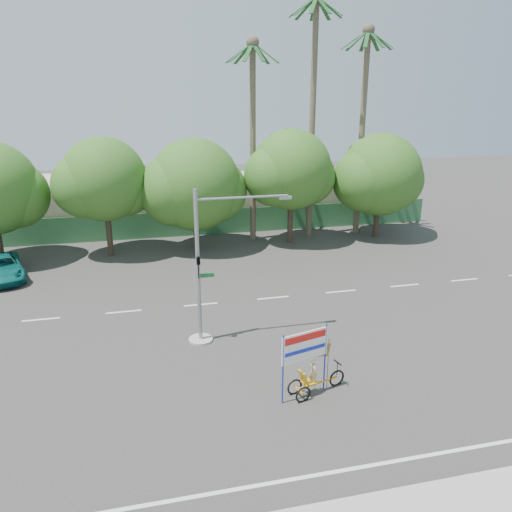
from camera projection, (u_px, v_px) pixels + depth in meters
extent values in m
plane|color=#33302D|center=(277.00, 380.00, 19.67)|extent=(120.00, 120.00, 0.00)
cube|color=#336B3D|center=(204.00, 222.00, 39.21)|extent=(38.00, 0.08, 2.00)
cube|color=#B7AC91|center=(75.00, 204.00, 40.88)|extent=(12.00, 8.00, 4.00)
cube|color=#B7AC91|center=(286.00, 197.00, 44.85)|extent=(14.00, 8.00, 3.60)
sphere|color=#2A5218|center=(15.00, 195.00, 32.44)|extent=(4.32, 4.32, 4.32)
cylinder|color=#473828|center=(109.00, 229.00, 34.19)|extent=(0.40, 0.40, 3.74)
sphere|color=#2A5218|center=(104.00, 179.00, 33.11)|extent=(5.60, 5.60, 5.60)
sphere|color=#2A5218|center=(124.00, 186.00, 33.85)|extent=(4.03, 4.03, 4.03)
sphere|color=#2A5218|center=(84.00, 186.00, 32.72)|extent=(4.26, 4.26, 4.26)
cylinder|color=#473828|center=(196.00, 226.00, 35.56)|extent=(0.40, 0.40, 3.30)
sphere|color=#2A5218|center=(195.00, 185.00, 34.61)|extent=(6.40, 6.40, 6.40)
sphere|color=#2A5218|center=(215.00, 191.00, 35.37)|extent=(4.61, 4.61, 4.61)
sphere|color=#2A5218|center=(174.00, 191.00, 34.16)|extent=(4.86, 4.86, 4.86)
cylinder|color=#473828|center=(290.00, 217.00, 36.99)|extent=(0.40, 0.40, 3.87)
sphere|color=#2A5218|center=(291.00, 170.00, 35.88)|extent=(5.80, 5.80, 5.80)
sphere|color=#2A5218|center=(307.00, 177.00, 36.63)|extent=(4.18, 4.18, 4.18)
sphere|color=#2A5218|center=(275.00, 176.00, 35.47)|extent=(4.41, 4.41, 4.41)
cylinder|color=#473828|center=(377.00, 215.00, 38.58)|extent=(0.40, 0.40, 3.43)
sphere|color=#2A5218|center=(380.00, 175.00, 37.59)|extent=(6.20, 6.20, 6.20)
sphere|color=#2A5218|center=(394.00, 180.00, 38.34)|extent=(4.46, 4.46, 4.46)
sphere|color=#2A5218|center=(364.00, 180.00, 37.16)|extent=(4.71, 4.71, 4.71)
cylinder|color=#70604C|center=(312.00, 124.00, 36.73)|extent=(0.44, 0.44, 17.00)
cube|color=#1C4C21|center=(329.00, 7.00, 34.46)|extent=(1.91, 0.28, 1.36)
cube|color=#1C4C21|center=(323.00, 8.00, 34.98)|extent=(1.65, 1.44, 1.36)
cube|color=#1C4C21|center=(314.00, 9.00, 35.15)|extent=(0.61, 1.93, 1.36)
cube|color=#1C4C21|center=(306.00, 8.00, 34.91)|extent=(1.20, 1.80, 1.36)
cube|color=#1C4C21|center=(303.00, 7.00, 34.37)|extent=(1.89, 0.92, 1.36)
cube|color=#1C4C21|center=(306.00, 5.00, 33.77)|extent=(1.89, 0.92, 1.36)
cube|color=#1C4C21|center=(314.00, 5.00, 33.40)|extent=(1.20, 1.80, 1.36)
cube|color=#1C4C21|center=(323.00, 5.00, 33.44)|extent=(0.61, 1.93, 1.36)
cube|color=#1C4C21|center=(329.00, 6.00, 33.86)|extent=(1.65, 1.44, 1.36)
cylinder|color=#70604C|center=(362.00, 137.00, 37.92)|extent=(0.44, 0.44, 15.00)
sphere|color=#70604C|center=(369.00, 30.00, 35.55)|extent=(0.90, 0.90, 0.90)
cube|color=#1C4C21|center=(380.00, 40.00, 35.96)|extent=(1.91, 0.28, 1.36)
cube|color=#1C4C21|center=(373.00, 41.00, 36.48)|extent=(1.65, 1.44, 1.36)
cube|color=#1C4C21|center=(364.00, 41.00, 36.65)|extent=(0.61, 1.93, 1.36)
cube|color=#1C4C21|center=(357.00, 40.00, 36.41)|extent=(1.20, 1.80, 1.36)
cube|color=#1C4C21|center=(355.00, 40.00, 35.87)|extent=(1.89, 0.92, 1.36)
cube|color=#1C4C21|center=(358.00, 39.00, 35.27)|extent=(1.89, 0.92, 1.36)
cube|color=#1C4C21|center=(367.00, 38.00, 34.90)|extent=(1.20, 1.80, 1.36)
cube|color=#1C4C21|center=(376.00, 38.00, 34.94)|extent=(0.61, 1.93, 1.36)
cube|color=#1C4C21|center=(381.00, 39.00, 35.36)|extent=(1.65, 1.44, 1.36)
cylinder|color=#70604C|center=(253.00, 146.00, 36.23)|extent=(0.44, 0.44, 14.00)
sphere|color=#70604C|center=(253.00, 42.00, 34.02)|extent=(0.90, 0.90, 0.90)
cube|color=#1C4C21|center=(266.00, 53.00, 34.43)|extent=(1.91, 0.28, 1.36)
cube|color=#1C4C21|center=(261.00, 53.00, 34.95)|extent=(1.65, 1.44, 1.36)
cube|color=#1C4C21|center=(252.00, 54.00, 35.12)|extent=(0.61, 1.93, 1.36)
cube|color=#1C4C21|center=(243.00, 53.00, 34.88)|extent=(1.20, 1.80, 1.36)
cube|color=#1C4C21|center=(239.00, 53.00, 34.34)|extent=(1.89, 0.92, 1.36)
cube|color=#1C4C21|center=(241.00, 52.00, 33.74)|extent=(1.89, 0.92, 1.36)
cube|color=#1C4C21|center=(248.00, 52.00, 33.37)|extent=(1.20, 1.80, 1.36)
cube|color=#1C4C21|center=(258.00, 52.00, 33.41)|extent=(0.61, 1.93, 1.36)
cube|color=#1C4C21|center=(265.00, 52.00, 33.83)|extent=(1.65, 1.44, 1.36)
cylinder|color=gray|center=(201.00, 339.00, 22.81)|extent=(1.10, 1.10, 0.10)
cylinder|color=gray|center=(198.00, 269.00, 21.72)|extent=(0.18, 0.18, 7.00)
cylinder|color=gray|center=(242.00, 197.00, 21.19)|extent=(4.00, 0.10, 0.10)
cube|color=gray|center=(285.00, 198.00, 21.63)|extent=(0.55, 0.20, 0.12)
imported|color=black|center=(199.00, 268.00, 21.48)|extent=(0.16, 0.20, 1.00)
cube|color=#14662D|center=(206.00, 275.00, 21.90)|extent=(0.70, 0.04, 0.18)
torus|color=black|center=(337.00, 378.00, 19.27)|extent=(0.69, 0.26, 0.69)
torus|color=black|center=(295.00, 387.00, 18.73)|extent=(0.64, 0.24, 0.65)
torus|color=black|center=(303.00, 395.00, 18.25)|extent=(0.64, 0.24, 0.65)
cube|color=#CA8F12|center=(318.00, 383.00, 18.86)|extent=(1.70, 0.51, 0.06)
cube|color=#CA8F12|center=(299.00, 390.00, 18.48)|extent=(0.22, 0.61, 0.05)
cube|color=#CA8F12|center=(309.00, 382.00, 18.63)|extent=(0.61, 0.55, 0.06)
cube|color=#CA8F12|center=(303.00, 377.00, 18.41)|extent=(0.34, 0.48, 0.55)
cylinder|color=black|center=(337.00, 369.00, 19.14)|extent=(0.04, 0.04, 0.56)
cube|color=black|center=(338.00, 362.00, 19.05)|extent=(0.16, 0.46, 0.04)
imported|color=#CCB284|center=(313.00, 372.00, 18.57)|extent=(0.36, 0.46, 1.11)
cylinder|color=#1A2AC9|center=(283.00, 370.00, 17.82)|extent=(0.07, 0.07, 2.76)
cylinder|color=#1A2AC9|center=(325.00, 357.00, 18.65)|extent=(0.07, 0.07, 2.76)
cube|color=white|center=(305.00, 346.00, 18.01)|extent=(1.89, 0.56, 1.13)
cube|color=red|center=(306.00, 338.00, 17.87)|extent=(1.68, 0.47, 0.27)
cube|color=#1A2AC9|center=(305.00, 350.00, 18.03)|extent=(1.68, 0.47, 0.14)
cylinder|color=black|center=(328.00, 364.00, 18.82)|extent=(0.03, 0.03, 2.15)
cube|color=red|center=(321.00, 350.00, 18.45)|extent=(0.88, 0.26, 0.67)
imported|color=#0E625F|center=(1.00, 268.00, 30.09)|extent=(3.71, 5.47, 1.39)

